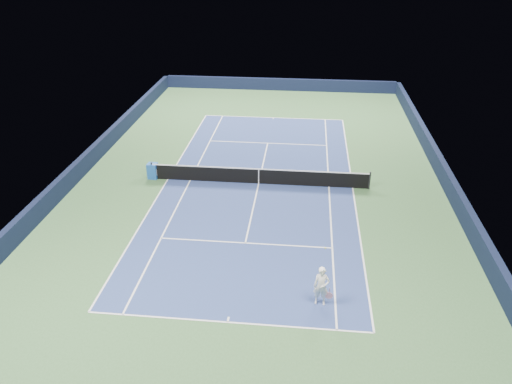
# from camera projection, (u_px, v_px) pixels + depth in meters

# --- Properties ---
(ground) EXTENTS (40.00, 40.00, 0.00)m
(ground) POSITION_uv_depth(u_px,v_px,m) (259.00, 184.00, 29.41)
(ground) COLOR #355B32
(ground) RESTS_ON ground
(wall_far) EXTENTS (22.00, 0.35, 1.10)m
(wall_far) POSITION_uv_depth(u_px,v_px,m) (280.00, 84.00, 46.65)
(wall_far) COLOR black
(wall_far) RESTS_ON ground
(wall_right) EXTENTS (0.35, 40.00, 1.10)m
(wall_right) POSITION_uv_depth(u_px,v_px,m) (449.00, 184.00, 28.16)
(wall_right) COLOR #111833
(wall_right) RESTS_ON ground
(wall_left) EXTENTS (0.35, 40.00, 1.10)m
(wall_left) POSITION_uv_depth(u_px,v_px,m) (81.00, 167.00, 30.16)
(wall_left) COLOR black
(wall_left) RESTS_ON ground
(court_surface) EXTENTS (10.97, 23.77, 0.01)m
(court_surface) POSITION_uv_depth(u_px,v_px,m) (259.00, 184.00, 29.41)
(court_surface) COLOR navy
(court_surface) RESTS_ON ground
(baseline_far) EXTENTS (10.97, 0.08, 0.00)m
(baseline_far) POSITION_uv_depth(u_px,v_px,m) (273.00, 118.00, 39.90)
(baseline_far) COLOR white
(baseline_far) RESTS_ON ground
(baseline_near) EXTENTS (10.97, 0.08, 0.00)m
(baseline_near) POSITION_uv_depth(u_px,v_px,m) (228.00, 322.00, 18.92)
(baseline_near) COLOR white
(baseline_near) RESTS_ON ground
(sideline_doubles_right) EXTENTS (0.08, 23.77, 0.00)m
(sideline_doubles_right) POSITION_uv_depth(u_px,v_px,m) (353.00, 188.00, 28.90)
(sideline_doubles_right) COLOR white
(sideline_doubles_right) RESTS_ON ground
(sideline_doubles_left) EXTENTS (0.08, 23.77, 0.00)m
(sideline_doubles_left) POSITION_uv_depth(u_px,v_px,m) (168.00, 179.00, 29.92)
(sideline_doubles_left) COLOR white
(sideline_doubles_left) RESTS_ON ground
(sideline_singles_right) EXTENTS (0.08, 23.77, 0.00)m
(sideline_singles_right) POSITION_uv_depth(u_px,v_px,m) (329.00, 187.00, 29.03)
(sideline_singles_right) COLOR white
(sideline_singles_right) RESTS_ON ground
(sideline_singles_left) EXTENTS (0.08, 23.77, 0.00)m
(sideline_singles_left) POSITION_uv_depth(u_px,v_px,m) (190.00, 180.00, 29.79)
(sideline_singles_left) COLOR white
(sideline_singles_left) RESTS_ON ground
(service_line_far) EXTENTS (8.23, 0.08, 0.00)m
(service_line_far) POSITION_uv_depth(u_px,v_px,m) (268.00, 143.00, 35.06)
(service_line_far) COLOR white
(service_line_far) RESTS_ON ground
(service_line_near) EXTENTS (8.23, 0.08, 0.00)m
(service_line_near) POSITION_uv_depth(u_px,v_px,m) (245.00, 243.00, 23.76)
(service_line_near) COLOR white
(service_line_near) RESTS_ON ground
(center_service_line) EXTENTS (0.08, 12.80, 0.00)m
(center_service_line) POSITION_uv_depth(u_px,v_px,m) (259.00, 183.00, 29.41)
(center_service_line) COLOR white
(center_service_line) RESTS_ON ground
(center_mark_far) EXTENTS (0.08, 0.30, 0.00)m
(center_mark_far) POSITION_uv_depth(u_px,v_px,m) (273.00, 118.00, 39.76)
(center_mark_far) COLOR white
(center_mark_far) RESTS_ON ground
(center_mark_near) EXTENTS (0.08, 0.30, 0.00)m
(center_mark_near) POSITION_uv_depth(u_px,v_px,m) (228.00, 320.00, 19.06)
(center_mark_near) COLOR white
(center_mark_near) RESTS_ON ground
(tennis_net) EXTENTS (12.90, 0.10, 1.07)m
(tennis_net) POSITION_uv_depth(u_px,v_px,m) (259.00, 176.00, 29.18)
(tennis_net) COLOR black
(tennis_net) RESTS_ON ground
(sponsor_cube) EXTENTS (0.63, 0.56, 0.94)m
(sponsor_cube) POSITION_uv_depth(u_px,v_px,m) (153.00, 171.00, 29.88)
(sponsor_cube) COLOR #1D54AE
(sponsor_cube) RESTS_ON ground
(tennis_player) EXTENTS (0.79, 1.26, 2.01)m
(tennis_player) POSITION_uv_depth(u_px,v_px,m) (321.00, 286.00, 19.51)
(tennis_player) COLOR white
(tennis_player) RESTS_ON ground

